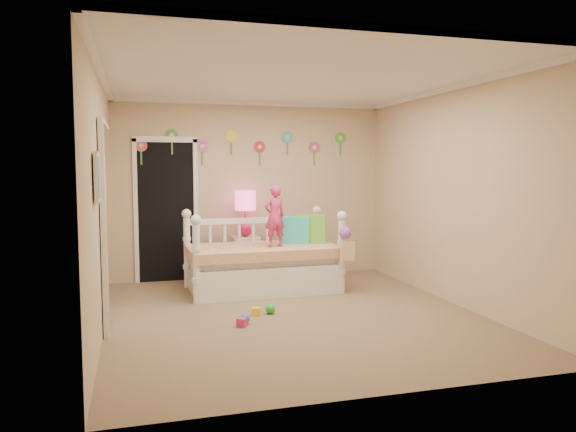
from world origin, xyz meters
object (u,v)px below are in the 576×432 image
object	(u,v)px
daybed	(262,250)
nightstand	(246,258)
child	(275,216)
table_lamp	(245,206)

from	to	relation	value
daybed	nightstand	distance (m)	0.76
daybed	nightstand	xyz separation A→B (m)	(-0.09, 0.72, -0.22)
child	table_lamp	world-z (taller)	child
daybed	child	xyz separation A→B (m)	(0.13, -0.14, 0.46)
table_lamp	child	bearing A→B (deg)	-75.63
nightstand	table_lamp	distance (m)	0.76
child	nightstand	size ratio (longest dim) A/B	1.25
daybed	table_lamp	xyz separation A→B (m)	(-0.09, 0.72, 0.54)
nightstand	daybed	bearing A→B (deg)	-87.20
child	nightstand	bearing A→B (deg)	-88.04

